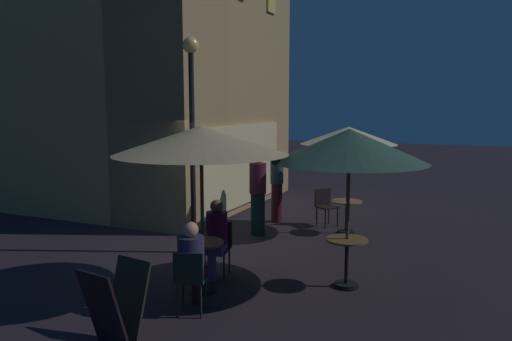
# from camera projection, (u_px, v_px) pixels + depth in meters

# --- Properties ---
(ground_plane) EXTENTS (60.00, 60.00, 0.00)m
(ground_plane) POSITION_uv_depth(u_px,v_px,m) (202.00, 257.00, 9.13)
(ground_plane) COLOR #261E26
(cafe_building) EXTENTS (6.31, 8.85, 7.86)m
(cafe_building) POSITION_uv_depth(u_px,v_px,m) (128.00, 63.00, 12.99)
(cafe_building) COLOR tan
(cafe_building) RESTS_ON ground
(street_lamp_near_corner) EXTENTS (0.29, 0.29, 4.05)m
(street_lamp_near_corner) POSITION_uv_depth(u_px,v_px,m) (192.00, 111.00, 9.05)
(street_lamp_near_corner) COLOR black
(street_lamp_near_corner) RESTS_ON ground
(menu_sandwich_board) EXTENTS (0.74, 0.65, 0.96)m
(menu_sandwich_board) POSITION_uv_depth(u_px,v_px,m) (116.00, 305.00, 5.71)
(menu_sandwich_board) COLOR black
(menu_sandwich_board) RESTS_ON ground
(cafe_table_0) EXTENTS (0.66, 0.66, 0.73)m
(cafe_table_0) POSITION_uv_depth(u_px,v_px,m) (347.00, 211.00, 10.75)
(cafe_table_0) COLOR black
(cafe_table_0) RESTS_ON ground
(cafe_table_1) EXTENTS (0.65, 0.65, 0.77)m
(cafe_table_1) POSITION_uv_depth(u_px,v_px,m) (347.00, 254.00, 7.55)
(cafe_table_1) COLOR black
(cafe_table_1) RESTS_ON ground
(cafe_table_2) EXTENTS (0.64, 0.64, 0.78)m
(cafe_table_2) POSITION_uv_depth(u_px,v_px,m) (203.00, 258.00, 7.35)
(cafe_table_2) COLOR black
(cafe_table_2) RESTS_ON ground
(patio_umbrella_0) EXTENTS (2.08, 2.08, 2.36)m
(patio_umbrella_0) POSITION_uv_depth(u_px,v_px,m) (348.00, 136.00, 10.53)
(patio_umbrella_0) COLOR black
(patio_umbrella_0) RESTS_ON ground
(patio_umbrella_1) EXTENTS (2.35, 2.35, 2.46)m
(patio_umbrella_1) POSITION_uv_depth(u_px,v_px,m) (349.00, 146.00, 7.33)
(patio_umbrella_1) COLOR black
(patio_umbrella_1) RESTS_ON ground
(patio_umbrella_2) EXTENTS (2.58, 2.58, 2.52)m
(patio_umbrella_2) POSITION_uv_depth(u_px,v_px,m) (201.00, 141.00, 7.12)
(patio_umbrella_2) COLOR black
(patio_umbrella_2) RESTS_ON ground
(cafe_chair_0) EXTENTS (0.61, 0.61, 0.86)m
(cafe_chair_0) POSITION_uv_depth(u_px,v_px,m) (325.00, 203.00, 11.45)
(cafe_chair_0) COLOR black
(cafe_chair_0) RESTS_ON ground
(cafe_chair_1) EXTENTS (0.49, 0.49, 0.88)m
(cafe_chair_1) POSITION_uv_depth(u_px,v_px,m) (219.00, 243.00, 8.16)
(cafe_chair_1) COLOR black
(cafe_chair_1) RESTS_ON ground
(cafe_chair_2) EXTENTS (0.50, 0.50, 0.90)m
(cafe_chair_2) POSITION_uv_depth(u_px,v_px,m) (190.00, 276.00, 6.50)
(cafe_chair_2) COLOR black
(cafe_chair_2) RESTS_ON ground
(patron_seated_0) EXTENTS (0.54, 0.42, 1.28)m
(patron_seated_0) POSITION_uv_depth(u_px,v_px,m) (216.00, 234.00, 8.00)
(patron_seated_0) COLOR #613564
(patron_seated_0) RESTS_ON ground
(patron_seated_1) EXTENTS (0.54, 0.46, 1.27)m
(patron_seated_1) POSITION_uv_depth(u_px,v_px,m) (192.00, 261.00, 6.61)
(patron_seated_1) COLOR #421217
(patron_seated_1) RESTS_ON ground
(patron_standing_2) EXTENTS (0.31, 0.31, 1.77)m
(patron_standing_2) POSITION_uv_depth(u_px,v_px,m) (277.00, 185.00, 11.76)
(patron_standing_2) COLOR #46131E
(patron_standing_2) RESTS_ON ground
(patron_standing_3) EXTENTS (0.36, 0.36, 1.76)m
(patron_standing_3) POSITION_uv_depth(u_px,v_px,m) (258.00, 195.00, 10.57)
(patron_standing_3) COLOR black
(patron_standing_3) RESTS_ON ground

